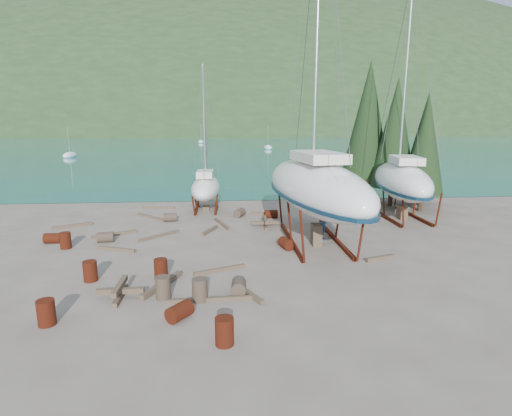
{
  "coord_description": "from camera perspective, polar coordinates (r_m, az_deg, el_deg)",
  "views": [
    {
      "loc": [
        -0.8,
        -18.6,
        6.65
      ],
      "look_at": [
        0.91,
        3.0,
        1.95
      ],
      "focal_mm": 28.0,
      "sensor_mm": 36.0,
      "label": 1
    }
  ],
  "objects": [
    {
      "name": "ground",
      "position": [
        19.77,
        -1.97,
        -7.44
      ],
      "size": [
        600.0,
        600.0,
        0.0
      ],
      "primitive_type": "plane",
      "color": "#5F554B",
      "rests_on": "ground"
    },
    {
      "name": "bay_water",
      "position": [
        333.67,
        -4.49,
        11.06
      ],
      "size": [
        700.0,
        700.0,
        0.0
      ],
      "primitive_type": "plane",
      "color": "#186F7C",
      "rests_on": "ground"
    },
    {
      "name": "far_hill",
      "position": [
        338.67,
        -4.5,
        11.07
      ],
      "size": [
        800.0,
        360.0,
        110.0
      ],
      "primitive_type": "ellipsoid",
      "color": "#1E3319",
      "rests_on": "ground"
    },
    {
      "name": "far_house_left",
      "position": [
        216.87,
        -20.75,
        10.48
      ],
      "size": [
        6.6,
        5.6,
        5.6
      ],
      "color": "beige",
      "rests_on": "ground"
    },
    {
      "name": "far_house_center",
      "position": [
        209.51,
        -9.99,
        11.03
      ],
      "size": [
        6.6,
        5.6,
        5.6
      ],
      "color": "beige",
      "rests_on": "ground"
    },
    {
      "name": "far_house_right",
      "position": [
        210.89,
        3.93,
        11.19
      ],
      "size": [
        6.6,
        5.6,
        5.6
      ],
      "color": "beige",
      "rests_on": "ground"
    },
    {
      "name": "cypress_near_right",
      "position": [
        33.38,
        19.25,
        10.09
      ],
      "size": [
        3.6,
        3.6,
        10.0
      ],
      "color": "black",
      "rests_on": "ground"
    },
    {
      "name": "cypress_mid_right",
      "position": [
        32.25,
        23.03,
        8.19
      ],
      "size": [
        3.06,
        3.06,
        8.5
      ],
      "color": "black",
      "rests_on": "ground"
    },
    {
      "name": "cypress_back_left",
      "position": [
        34.67,
        15.7,
        11.81
      ],
      "size": [
        4.14,
        4.14,
        11.5
      ],
      "color": "black",
      "rests_on": "ground"
    },
    {
      "name": "cypress_far_right",
      "position": [
        35.59,
        23.02,
        8.95
      ],
      "size": [
        3.24,
        3.24,
        9.0
      ],
      "color": "black",
      "rests_on": "ground"
    },
    {
      "name": "moored_boat_left",
      "position": [
        84.08,
        -25.04,
        6.82
      ],
      "size": [
        2.0,
        5.0,
        6.05
      ],
      "color": "white",
      "rests_on": "ground"
    },
    {
      "name": "moored_boat_mid",
      "position": [
        99.39,
        1.72,
        8.61
      ],
      "size": [
        2.0,
        5.0,
        6.05
      ],
      "color": "white",
      "rests_on": "ground"
    },
    {
      "name": "moored_boat_far",
      "position": [
        128.95,
        -7.85,
        9.34
      ],
      "size": [
        2.0,
        5.0,
        6.05
      ],
      "color": "white",
      "rests_on": "ground"
    },
    {
      "name": "large_sailboat_near",
      "position": [
        22.18,
        8.46,
        3.08
      ],
      "size": [
        5.35,
        12.91,
        19.72
      ],
      "rotation": [
        0.0,
        0.0,
        0.14
      ],
      "color": "white",
      "rests_on": "ground"
    },
    {
      "name": "large_sailboat_far",
      "position": [
        29.61,
        20.05,
        3.78
      ],
      "size": [
        4.81,
        10.73,
        16.4
      ],
      "rotation": [
        0.0,
        0.0,
        -0.18
      ],
      "color": "white",
      "rests_on": "ground"
    },
    {
      "name": "small_sailboat_shore",
      "position": [
        30.58,
        -7.19,
        2.95
      ],
      "size": [
        2.37,
        6.77,
        10.72
      ],
      "rotation": [
        0.0,
        0.0,
        -0.04
      ],
      "color": "white",
      "rests_on": "ground"
    },
    {
      "name": "worker",
      "position": [
        23.16,
        9.52,
        -2.42
      ],
      "size": [
        0.53,
        0.7,
        1.73
      ],
      "primitive_type": "imported",
      "rotation": [
        0.0,
        0.0,
        1.38
      ],
      "color": "navy",
      "rests_on": "ground"
    },
    {
      "name": "drum_0",
      "position": [
        18.54,
        -22.6,
        -8.32
      ],
      "size": [
        0.58,
        0.58,
        0.88
      ],
      "primitive_type": "cylinder",
      "color": "#5C1A0F",
      "rests_on": "ground"
    },
    {
      "name": "drum_1",
      "position": [
        16.05,
        -2.49,
        -11.13
      ],
      "size": [
        0.64,
        0.92,
        0.58
      ],
      "primitive_type": "cylinder",
      "rotation": [
        1.57,
        0.0,
        3.07
      ],
      "color": "#2D2823",
      "rests_on": "ground"
    },
    {
      "name": "drum_2",
      "position": [
        25.02,
        -27.03,
        -3.87
      ],
      "size": [
        0.88,
        0.58,
        0.58
      ],
      "primitive_type": "cylinder",
      "rotation": [
        1.57,
        0.0,
        1.57
      ],
      "color": "#5C1A0F",
      "rests_on": "ground"
    },
    {
      "name": "drum_4",
      "position": [
        28.09,
        2.16,
        -0.87
      ],
      "size": [
        0.91,
        0.63,
        0.58
      ],
      "primitive_type": "cylinder",
      "rotation": [
        1.57,
        0.0,
        1.63
      ],
      "color": "#5C1A0F",
      "rests_on": "ground"
    },
    {
      "name": "drum_6",
      "position": [
        21.41,
        4.3,
        -5.09
      ],
      "size": [
        0.81,
        1.01,
        0.58
      ],
      "primitive_type": "cylinder",
      "rotation": [
        1.57,
        0.0,
        0.3
      ],
      "color": "#5C1A0F",
      "rests_on": "ground"
    },
    {
      "name": "drum_7",
      "position": [
        12.68,
        -4.53,
        -17.15
      ],
      "size": [
        0.58,
        0.58,
        0.88
      ],
      "primitive_type": "cylinder",
      "color": "#5C1A0F",
      "rests_on": "ground"
    },
    {
      "name": "drum_8",
      "position": [
        23.68,
        -25.57,
        -4.21
      ],
      "size": [
        0.58,
        0.58,
        0.88
      ],
      "primitive_type": "cylinder",
      "color": "#5C1A0F",
      "rests_on": "ground"
    },
    {
      "name": "drum_9",
      "position": [
        27.75,
        -12.14,
        -1.3
      ],
      "size": [
        0.94,
        0.67,
        0.58
      ],
      "primitive_type": "cylinder",
      "rotation": [
        1.57,
        0.0,
        1.68
      ],
      "color": "#2D2823",
      "rests_on": "ground"
    },
    {
      "name": "drum_11",
      "position": [
        28.47,
        -2.36,
        -0.69
      ],
      "size": [
        0.94,
        1.05,
        0.58
      ],
      "primitive_type": "cylinder",
      "rotation": [
        1.57,
        0.0,
        2.62
      ],
      "color": "#2D2823",
      "rests_on": "ground"
    },
    {
      "name": "drum_12",
      "position": [
        14.34,
        -10.86,
        -14.33
      ],
      "size": [
        1.0,
        1.05,
        0.58
      ],
      "primitive_type": "cylinder",
      "rotation": [
        1.57,
        0.0,
        2.47
      ],
      "color": "#5C1A0F",
      "rests_on": "ground"
    },
    {
      "name": "drum_13",
      "position": [
        15.39,
        -27.78,
        -13.08
      ],
      "size": [
        0.58,
        0.58,
        0.88
      ],
      "primitive_type": "cylinder",
      "color": "#5C1A0F",
      "rests_on": "ground"
    },
    {
      "name": "drum_14",
      "position": [
        17.88,
        -13.43,
        -8.45
      ],
      "size": [
        0.58,
        0.58,
        0.88
      ],
      "primitive_type": "cylinder",
      "color": "#5C1A0F",
      "rests_on": "ground"
    },
    {
      "name": "drum_15",
      "position": [
        24.07,
        -20.71,
        -3.91
      ],
      "size": [
        0.96,
        0.71,
        0.58
      ],
      "primitive_type": "cylinder",
      "rotation": [
        1.57,
        0.0,
        1.73
      ],
      "color": "#2D2823",
      "rests_on": "ground"
    },
    {
      "name": "drum_16",
      "position": [
        15.96,
        -13.12,
        -11.01
      ],
      "size": [
        0.58,
        0.58,
        0.88
      ],
      "primitive_type": "cylinder",
      "color": "#2D2823",
      "rests_on": "ground"
    },
    {
      "name": "drum_17",
      "position": [
        15.52,
        -8.04,
        -11.5
      ],
      "size": [
        0.58,
        0.58,
        0.88
      ],
      "primitive_type": "cylinder",
      "color": "#2D2823",
      "rests_on": "ground"
    },
    {
      "name": "timber_0",
      "position": [
        32.1,
        -13.76,
        0.05
      ],
      "size": [
        2.55,
        0.36,
        0.14
      ],
      "primitive_type": "cube",
      "rotation": [
        0.0,
        0.0,
        1.49
      ],
      "color": "brown",
      "rests_on": "ground"
    },
    {
      "name": "timber_1",
      "position": [
        20.65,
        17.32,
        -6.85
      ],
      "size": [
        1.61,
        0.7,
        0.19
      ],
      "primitive_type": "cube",
      "rotation": [
        0.0,
        0.0,
        1.89
      ],
      "color": "brown",
      "rests_on": "ground"
    },
    {
      "name": "timber_2",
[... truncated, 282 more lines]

